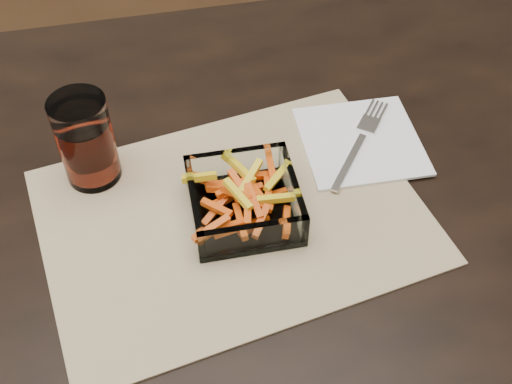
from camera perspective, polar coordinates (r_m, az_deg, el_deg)
dining_table at (r=0.85m, az=-2.92°, el=-5.88°), size 1.60×0.90×0.75m
placemat at (r=0.78m, az=-2.07°, el=-2.12°), size 0.50×0.40×0.00m
glass_bowl at (r=0.76m, az=-1.06°, el=-0.94°), size 0.13×0.13×0.05m
tumbler at (r=0.81m, az=-14.83°, el=4.25°), size 0.07×0.07×0.12m
napkin at (r=0.87m, az=9.30°, el=4.50°), size 0.16×0.16×0.00m
fork at (r=0.87m, az=9.27°, el=4.57°), size 0.13×0.16×0.00m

